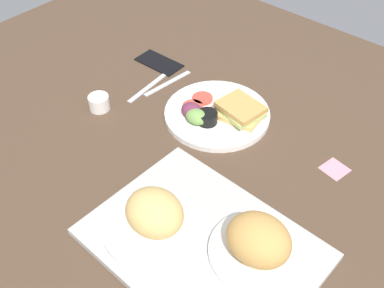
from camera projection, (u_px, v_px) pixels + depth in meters
The scene contains 10 objects.
ground_plane at pixel (206, 157), 113.92cm from camera, with size 190.00×150.00×3.00cm, color #4C3828.
serving_tray at pixel (202, 244), 92.92cm from camera, with size 45.00×33.00×1.60cm, color #B2B2AD.
bread_plate_near at pixel (259, 243), 87.06cm from camera, with size 19.57×19.57×10.14cm.
bread_plate_far at pixel (153, 217), 91.64cm from camera, with size 19.20×19.20×9.88cm.
plate_with_salad at pixel (218, 113), 121.27cm from camera, with size 28.01×28.01×5.40cm.
espresso_cup at pixel (99, 103), 124.07cm from camera, with size 5.60×5.60×4.00cm, color silver.
fork at pixel (168, 83), 133.47cm from camera, with size 17.00×1.40×0.50cm, color #B7B7BC.
knife at pixel (151, 85), 132.73cm from camera, with size 19.00×1.40×0.50cm, color #B7B7BC.
cell_phone at pixel (159, 62), 141.01cm from camera, with size 14.40×7.20×0.80cm, color black.
sticky_note at pixel (335, 169), 108.95cm from camera, with size 5.60×5.60×0.12cm, color pink.
Camera 1 is at (-50.27, 62.53, 79.52)cm, focal length 43.11 mm.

